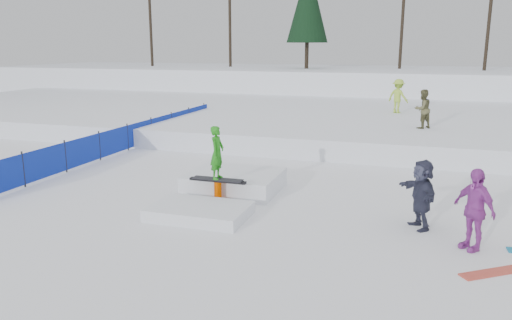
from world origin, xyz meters
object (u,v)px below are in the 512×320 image
(safety_fence, at_px, (128,137))
(spectator_purple, at_px, (474,209))
(walker_ygreen, at_px, (398,96))
(walker_olive, at_px, (422,109))
(spectator_dark, at_px, (421,194))
(jib_rail_feature, at_px, (226,187))

(safety_fence, distance_m, spectator_purple, 14.05)
(walker_ygreen, height_order, spectator_purple, walker_ygreen)
(safety_fence, relative_size, walker_olive, 9.87)
(walker_olive, bearing_deg, spectator_dark, 46.13)
(spectator_purple, distance_m, jib_rail_feature, 6.53)
(safety_fence, height_order, walker_olive, walker_olive)
(walker_olive, distance_m, spectator_purple, 11.08)
(walker_ygreen, xyz_separation_m, spectator_purple, (2.28, -15.75, -0.79))
(safety_fence, xyz_separation_m, spectator_purple, (12.40, -6.59, 0.33))
(spectator_purple, relative_size, jib_rail_feature, 0.40)
(walker_olive, distance_m, walker_ygreen, 4.89)
(walker_ygreen, xyz_separation_m, spectator_dark, (1.24, -14.78, -0.84))
(spectator_dark, bearing_deg, walker_ygreen, 158.86)
(walker_olive, height_order, jib_rail_feature, walker_olive)
(walker_olive, bearing_deg, jib_rail_feature, 16.53)
(safety_fence, bearing_deg, spectator_dark, -26.35)
(safety_fence, bearing_deg, walker_ygreen, 42.13)
(walker_olive, bearing_deg, walker_ygreen, -120.00)
(walker_olive, height_order, spectator_dark, walker_olive)
(walker_ygreen, distance_m, jib_rail_feature, 14.54)
(safety_fence, distance_m, jib_rail_feature, 7.79)
(spectator_purple, bearing_deg, walker_olive, 143.42)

